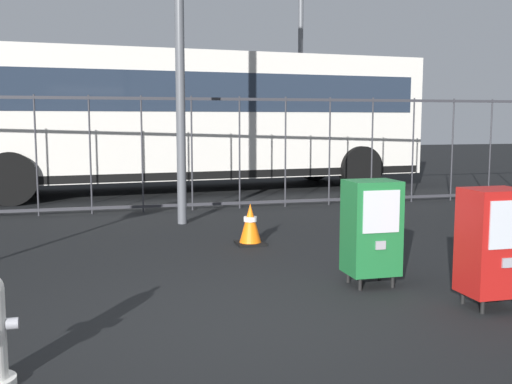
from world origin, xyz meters
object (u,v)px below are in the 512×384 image
Objects in this scene: newspaper_box_primary at (493,242)px; newspaper_box_secondary at (371,227)px; street_light_near_left at (301,27)px; traffic_cone at (250,224)px; bus_near at (188,114)px.

newspaper_box_secondary is (-0.69, 0.90, 0.00)m from newspaper_box_primary.
newspaper_box_primary is 1.13m from newspaper_box_secondary.
traffic_cone is at bearing -112.54° from street_light_near_left.
street_light_near_left is (3.56, 2.71, 2.41)m from bus_near.
bus_near is at bearing -142.69° from street_light_near_left.
traffic_cone is 10.31m from street_light_near_left.
newspaper_box_primary is 12.62m from street_light_near_left.
newspaper_box_secondary is 11.93m from street_light_near_left.
street_light_near_left is at bearing 32.50° from bus_near.
bus_near is (0.10, 6.11, 1.45)m from traffic_cone.
bus_near reaches higher than traffic_cone.
newspaper_box_secondary is at bearing 127.57° from newspaper_box_primary.
newspaper_box_secondary is 0.10× the size of bus_near.
newspaper_box_primary reaches higher than traffic_cone.
traffic_cone is at bearing 106.79° from newspaper_box_secondary.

